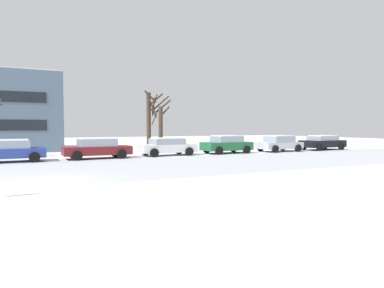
{
  "coord_description": "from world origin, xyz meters",
  "views": [
    {
      "loc": [
        -0.38,
        -14.03,
        2.16
      ],
      "look_at": [
        9.22,
        5.89,
        1.06
      ],
      "focal_mm": 31.79,
      "sensor_mm": 36.0,
      "label": 1
    }
  ],
  "objects_px": {
    "parked_car_maroon": "(97,148)",
    "parked_car_white": "(167,146)",
    "parked_car_blue": "(11,150)",
    "parked_car_black": "(323,142)",
    "parked_car_silver": "(279,143)",
    "parked_car_green": "(227,144)"
  },
  "relations": [
    {
      "from": "parked_car_silver",
      "to": "parked_car_green",
      "type": "bearing_deg",
      "value": 176.7
    },
    {
      "from": "parked_car_green",
      "to": "parked_car_black",
      "type": "relative_size",
      "value": 0.93
    },
    {
      "from": "parked_car_blue",
      "to": "parked_car_silver",
      "type": "bearing_deg",
      "value": -0.12
    },
    {
      "from": "parked_car_silver",
      "to": "parked_car_black",
      "type": "bearing_deg",
      "value": 0.19
    },
    {
      "from": "parked_car_blue",
      "to": "parked_car_maroon",
      "type": "distance_m",
      "value": 5.25
    },
    {
      "from": "parked_car_blue",
      "to": "parked_car_green",
      "type": "distance_m",
      "value": 15.74
    },
    {
      "from": "parked_car_maroon",
      "to": "parked_car_green",
      "type": "relative_size",
      "value": 1.1
    },
    {
      "from": "parked_car_maroon",
      "to": "parked_car_white",
      "type": "xyz_separation_m",
      "value": [
        5.25,
        0.24,
        -0.02
      ]
    },
    {
      "from": "parked_car_white",
      "to": "parked_car_silver",
      "type": "height_order",
      "value": "parked_car_silver"
    },
    {
      "from": "parked_car_maroon",
      "to": "parked_car_silver",
      "type": "height_order",
      "value": "parked_car_silver"
    },
    {
      "from": "parked_car_black",
      "to": "parked_car_blue",
      "type": "bearing_deg",
      "value": 179.94
    },
    {
      "from": "parked_car_silver",
      "to": "parked_car_blue",
      "type": "bearing_deg",
      "value": 179.88
    },
    {
      "from": "parked_car_maroon",
      "to": "parked_car_silver",
      "type": "bearing_deg",
      "value": -0.4
    },
    {
      "from": "parked_car_maroon",
      "to": "parked_car_silver",
      "type": "relative_size",
      "value": 1.13
    },
    {
      "from": "parked_car_white",
      "to": "parked_car_black",
      "type": "distance_m",
      "value": 15.74
    },
    {
      "from": "parked_car_green",
      "to": "parked_car_silver",
      "type": "xyz_separation_m",
      "value": [
        5.25,
        -0.3,
        -0.03
      ]
    },
    {
      "from": "parked_car_white",
      "to": "parked_car_green",
      "type": "bearing_deg",
      "value": -0.47
    },
    {
      "from": "parked_car_silver",
      "to": "parked_car_black",
      "type": "height_order",
      "value": "parked_car_silver"
    },
    {
      "from": "parked_car_maroon",
      "to": "parked_car_blue",
      "type": "bearing_deg",
      "value": -179.3
    },
    {
      "from": "parked_car_white",
      "to": "parked_car_black",
      "type": "xyz_separation_m",
      "value": [
        15.74,
        -0.33,
        0.02
      ]
    },
    {
      "from": "parked_car_blue",
      "to": "parked_car_green",
      "type": "xyz_separation_m",
      "value": [
        15.74,
        0.26,
        0.04
      ]
    },
    {
      "from": "parked_car_blue",
      "to": "parked_car_green",
      "type": "bearing_deg",
      "value": 0.93
    }
  ]
}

